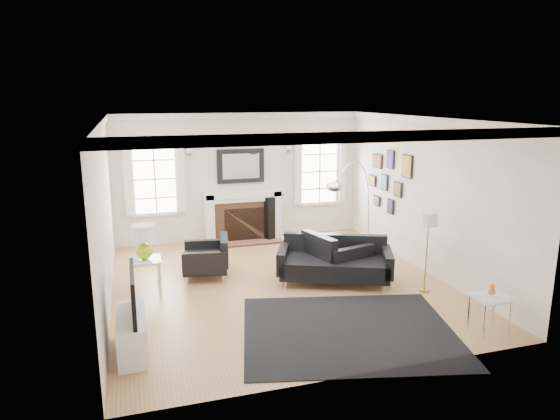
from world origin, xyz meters
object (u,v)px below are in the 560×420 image
object	(u,v)px
sofa	(334,262)
arc_floor_lamp	(353,208)
gourd_lamp	(144,240)
fireplace	(243,217)
armchair_right	(333,256)
armchair_left	(209,258)
coffee_table	(304,242)

from	to	relation	value
sofa	arc_floor_lamp	distance (m)	1.22
sofa	gourd_lamp	world-z (taller)	gourd_lamp
fireplace	armchair_right	world-z (taller)	fireplace
armchair_right	gourd_lamp	distance (m)	3.27
sofa	armchair_left	world-z (taller)	sofa
armchair_right	arc_floor_lamp	size ratio (longest dim) A/B	0.58
armchair_right	coffee_table	size ratio (longest dim) A/B	1.55
armchair_left	arc_floor_lamp	bearing A→B (deg)	-4.25
armchair_left	coffee_table	xyz separation A→B (m)	(2.01, 0.54, -0.02)
sofa	arc_floor_lamp	xyz separation A→B (m)	(0.64, 0.69, 0.78)
armchair_right	coffee_table	distance (m)	1.22
coffee_table	gourd_lamp	distance (m)	3.31
armchair_left	gourd_lamp	distance (m)	1.31
coffee_table	fireplace	bearing A→B (deg)	121.44
armchair_right	armchair_left	bearing A→B (deg)	162.36
armchair_left	gourd_lamp	size ratio (longest dim) A/B	1.72
gourd_lamp	armchair_right	bearing A→B (deg)	-4.45
sofa	armchair_right	world-z (taller)	armchair_right
gourd_lamp	armchair_left	bearing A→B (deg)	21.08
armchair_right	gourd_lamp	world-z (taller)	gourd_lamp
fireplace	arc_floor_lamp	xyz separation A→B (m)	(1.59, -2.23, 0.58)
gourd_lamp	sofa	bearing A→B (deg)	-8.31
armchair_right	gourd_lamp	bearing A→B (deg)	175.55
fireplace	coffee_table	distance (m)	1.76
sofa	gourd_lamp	xyz separation A→B (m)	(-3.16, 0.46, 0.55)
fireplace	arc_floor_lamp	distance (m)	2.80
coffee_table	gourd_lamp	size ratio (longest dim) A/B	1.34
coffee_table	gourd_lamp	world-z (taller)	gourd_lamp
fireplace	armchair_right	bearing A→B (deg)	-69.23
gourd_lamp	arc_floor_lamp	distance (m)	3.81
coffee_table	arc_floor_lamp	xyz separation A→B (m)	(0.68, -0.74, 0.81)
sofa	arc_floor_lamp	world-z (taller)	arc_floor_lamp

